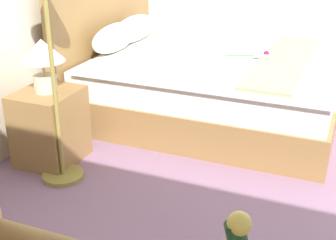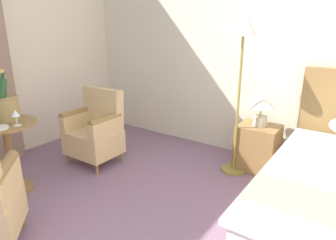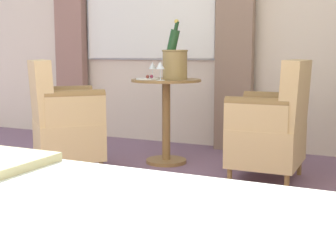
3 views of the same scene
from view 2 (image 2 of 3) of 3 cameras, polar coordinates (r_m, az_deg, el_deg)
name	(u,v)px [view 2 (image 2 of 3)]	position (r m, az deg, el deg)	size (l,w,h in m)	color
wall_headboard_side	(326,29)	(3.62, 27.94, 15.06)	(6.48, 0.12, 3.13)	beige
nightstand	(257,147)	(3.60, 16.65, -5.01)	(0.47, 0.39, 0.53)	olive
bedside_lamp	(262,104)	(3.44, 17.39, 2.87)	(0.30, 0.30, 0.36)	#BCB7A1
floor_lamp_brass	(242,47)	(3.21, 14.00, 13.40)	(0.29, 0.29, 1.73)	olive
side_table_round	(9,150)	(3.32, -28.05, -5.05)	(0.59, 0.59, 0.72)	olive
champagne_bucket	(6,105)	(3.25, -28.45, 2.45)	(0.22, 0.22, 0.50)	olive
wine_glass_near_edge	(16,114)	(3.07, -27.04, 0.99)	(0.07, 0.07, 0.15)	white
armchair_by_window	(95,130)	(3.69, -13.64, -1.95)	(0.59, 0.51, 0.89)	olive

